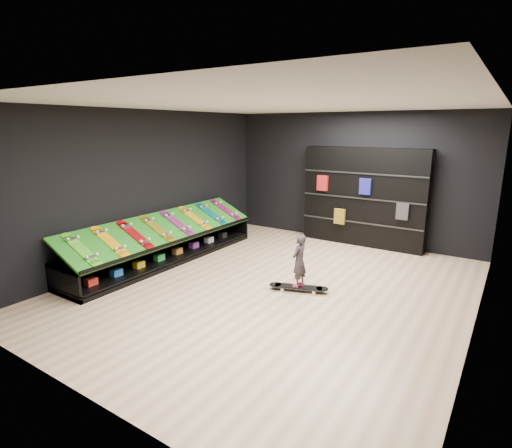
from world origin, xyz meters
The scene contains 19 objects.
floor centered at (0.00, 0.00, 0.00)m, with size 6.00×7.00×0.01m, color beige.
ceiling centered at (0.00, 0.00, 3.00)m, with size 6.00×7.00×0.01m, color white.
wall_back centered at (0.00, 3.50, 1.50)m, with size 6.00×0.02×3.00m, color black.
wall_front centered at (0.00, -3.50, 1.50)m, with size 6.00×0.02×3.00m, color black.
wall_left centered at (-3.00, 0.00, 1.50)m, with size 0.02×7.00×3.00m, color black.
wall_right centered at (3.00, 0.00, 1.50)m, with size 0.02×7.00×3.00m, color black.
display_rack centered at (-2.55, 0.00, 0.25)m, with size 0.90×4.50×0.50m, color black, non-canonical shape.
turf_ramp centered at (-2.50, 0.00, 0.71)m, with size 1.00×4.50×0.04m, color #166510.
back_shelving centered at (0.37, 3.32, 1.11)m, with size 2.77×0.32×2.22m, color black.
floor_skateboard centered at (0.43, 0.07, 0.04)m, with size 0.98×0.22×0.09m, color black, non-canonical shape.
child centered at (0.43, 0.07, 0.36)m, with size 0.20×0.14×0.53m, color black.
display_board_0 centered at (-2.49, -1.90, 0.74)m, with size 0.98×0.22×0.09m, color green, non-canonical shape.
display_board_1 centered at (-2.49, -1.36, 0.74)m, with size 0.98×0.22×0.09m, color yellow, non-canonical shape.
display_board_2 centered at (-2.49, -0.81, 0.74)m, with size 0.98×0.22×0.09m, color red, non-canonical shape.
display_board_3 centered at (-2.49, -0.27, 0.74)m, with size 0.98×0.22×0.09m, color yellow, non-canonical shape.
display_board_4 centered at (-2.49, 0.27, 0.74)m, with size 0.98×0.22×0.09m, color #2626BF, non-canonical shape.
display_board_5 centered at (-2.49, 0.81, 0.74)m, with size 0.98×0.22×0.09m, color orange, non-canonical shape.
display_board_6 centered at (-2.49, 1.36, 0.74)m, with size 0.98×0.22×0.09m, color #0C8C99, non-canonical shape.
display_board_7 centered at (-2.49, 1.90, 0.74)m, with size 0.98×0.22×0.09m, color #E5198C, non-canonical shape.
Camera 1 is at (3.24, -5.48, 2.65)m, focal length 28.00 mm.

